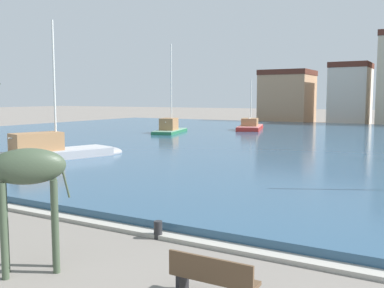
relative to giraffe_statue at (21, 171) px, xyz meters
name	(u,v)px	position (x,y,z in m)	size (l,w,h in m)	color
harbor_water	(325,143)	(-0.49, 30.76, -2.17)	(80.14, 53.62, 0.36)	#2D5170
quay_edge_coping	(114,226)	(-0.49, 3.70, -2.29)	(80.14, 0.50, 0.12)	#ADA89E
giraffe_statue	(21,171)	(0.00, 0.00, 0.00)	(2.00, 2.23, 4.60)	#3D4C38
sailboat_grey	(56,154)	(-11.77, 11.99, -1.70)	(4.42, 9.22, 8.38)	#939399
sailboat_green	(171,130)	(-16.34, 31.87, -1.73)	(3.83, 7.37, 9.37)	#236B42
sailboat_red	(251,128)	(-10.97, 40.20, -1.79)	(4.31, 7.91, 6.00)	red
mooring_bollard	(158,230)	(1.21, 3.55, -2.10)	(0.24, 0.24, 0.50)	#232326
park_bench	(212,277)	(4.29, 0.88, -1.86)	(1.80, 0.44, 0.92)	brown
townhouse_narrow_midrow	(287,96)	(-13.72, 62.06, 1.77)	(7.55, 7.52, 8.21)	tan
townhouse_tall_gabled	(350,94)	(-4.24, 62.35, 2.18)	(5.47, 6.79, 9.03)	beige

